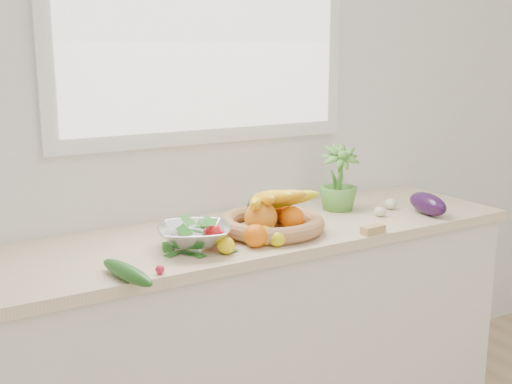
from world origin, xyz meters
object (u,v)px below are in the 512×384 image
eggplant (428,204)px  potted_herb (339,180)px  cucumber (127,272)px  fruit_basket (271,218)px  colander_with_spinach (194,231)px  apple (213,235)px

eggplant → potted_herb: size_ratio=0.75×
cucumber → fruit_basket: size_ratio=0.63×
potted_herb → colander_with_spinach: (-0.77, -0.19, -0.06)m
potted_herb → fruit_basket: 0.46m
potted_herb → colander_with_spinach: bearing=-166.3°
cucumber → fruit_basket: 0.68m
cucumber → potted_herb: (1.07, 0.36, 0.10)m
apple → potted_herb: potted_herb is taller
colander_with_spinach → eggplant: bearing=-3.9°
cucumber → potted_herb: 1.14m
apple → eggplant: size_ratio=0.33×
potted_herb → fruit_basket: potted_herb is taller
eggplant → colander_with_spinach: colander_with_spinach is taller
cucumber → potted_herb: bearing=18.5°
apple → cucumber: apple is taller
cucumber → fruit_basket: fruit_basket is taller
fruit_basket → potted_herb: bearing=18.7°
apple → fruit_basket: 0.26m
apple → potted_herb: size_ratio=0.25×
apple → colander_with_spinach: 0.08m
eggplant → fruit_basket: fruit_basket is taller
eggplant → potted_herb: bearing=136.0°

